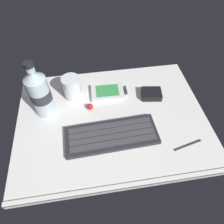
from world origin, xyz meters
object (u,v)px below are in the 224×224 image
(charger_block, at_px, (151,94))
(stylus_pen, at_px, (188,145))
(water_bottle, at_px, (40,93))
(keyboard, at_px, (112,135))
(juice_cup, at_px, (72,88))
(trackball_mouse, at_px, (90,107))
(handheld_device, at_px, (109,92))

(charger_block, bearing_deg, stylus_pen, -75.49)
(water_bottle, xyz_separation_m, charger_block, (0.38, 0.01, -0.08))
(water_bottle, relative_size, stylus_pen, 2.19)
(keyboard, relative_size, stylus_pen, 3.09)
(juice_cup, bearing_deg, keyboard, -60.08)
(keyboard, xyz_separation_m, stylus_pen, (0.23, -0.07, -0.00))
(keyboard, relative_size, trackball_mouse, 13.36)
(juice_cup, bearing_deg, charger_block, -9.27)
(handheld_device, xyz_separation_m, charger_block, (0.15, -0.04, 0.00))
(trackball_mouse, bearing_deg, keyboard, -65.34)
(charger_block, bearing_deg, trackball_mouse, -173.62)
(water_bottle, bearing_deg, juice_cup, 32.14)
(water_bottle, bearing_deg, trackball_mouse, -4.68)
(juice_cup, relative_size, stylus_pen, 0.89)
(juice_cup, xyz_separation_m, stylus_pen, (0.34, -0.26, -0.04))
(handheld_device, xyz_separation_m, trackball_mouse, (-0.08, -0.06, 0.00))
(juice_cup, bearing_deg, stylus_pen, -37.71)
(handheld_device, relative_size, trackball_mouse, 5.88)
(trackball_mouse, bearing_deg, handheld_device, 40.30)
(handheld_device, height_order, stylus_pen, handheld_device)
(charger_block, bearing_deg, water_bottle, -178.00)
(trackball_mouse, relative_size, stylus_pen, 0.23)
(keyboard, distance_m, handheld_device, 0.19)
(keyboard, distance_m, stylus_pen, 0.24)
(juice_cup, bearing_deg, trackball_mouse, -52.15)
(keyboard, height_order, trackball_mouse, trackball_mouse)
(juice_cup, relative_size, water_bottle, 0.41)
(handheld_device, height_order, charger_block, charger_block)
(water_bottle, bearing_deg, charger_block, 2.00)
(water_bottle, bearing_deg, keyboard, -33.39)
(stylus_pen, bearing_deg, charger_block, 91.59)
(trackball_mouse, bearing_deg, juice_cup, 127.85)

